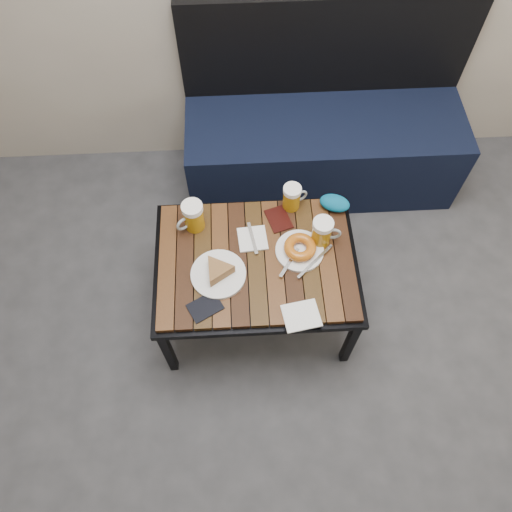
{
  "coord_description": "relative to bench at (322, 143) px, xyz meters",
  "views": [
    {
      "loc": [
        -0.28,
        -0.04,
        2.25
      ],
      "look_at": [
        -0.22,
        0.96,
        0.5
      ],
      "focal_mm": 35.0,
      "sensor_mm": 36.0,
      "label": 1
    }
  ],
  "objects": [
    {
      "name": "passport_burgundy",
      "position": [
        -0.28,
        -0.61,
        0.2
      ],
      "size": [
        0.12,
        0.15,
        0.01
      ],
      "primitive_type": "cube",
      "rotation": [
        0.0,
        0.0,
        0.31
      ],
      "color": "black",
      "rests_on": "cafe_table"
    },
    {
      "name": "napkin_right",
      "position": [
        -0.23,
        -1.06,
        0.2
      ],
      "size": [
        0.16,
        0.14,
        0.01
      ],
      "rotation": [
        0.0,
        0.0,
        0.16
      ],
      "color": "white",
      "rests_on": "cafe_table"
    },
    {
      "name": "plate_pie",
      "position": [
        -0.55,
        -0.86,
        0.22
      ],
      "size": [
        0.22,
        0.22,
        0.06
      ],
      "color": "white",
      "rests_on": "cafe_table"
    },
    {
      "name": "room_shell",
      "position": [
        -0.17,
        -1.26,
        1.48
      ],
      "size": [
        4.0,
        4.0,
        4.0
      ],
      "color": "gray",
      "rests_on": "ground"
    },
    {
      "name": "beer_mug_left",
      "position": [
        -0.64,
        -0.62,
        0.27
      ],
      "size": [
        0.13,
        0.12,
        0.14
      ],
      "rotation": [
        0.0,
        0.0,
        3.74
      ],
      "color": "#A6730D",
      "rests_on": "cafe_table"
    },
    {
      "name": "bench",
      "position": [
        0.0,
        0.0,
        0.0
      ],
      "size": [
        1.4,
        0.5,
        0.95
      ],
      "color": "black",
      "rests_on": "ground"
    },
    {
      "name": "napkin_left",
      "position": [
        -0.4,
        -0.7,
        0.2
      ],
      "size": [
        0.13,
        0.16,
        0.01
      ],
      "rotation": [
        0.0,
        0.0,
        0.08
      ],
      "color": "white",
      "rests_on": "cafe_table"
    },
    {
      "name": "passport_navy",
      "position": [
        -0.6,
        -1.0,
        0.2
      ],
      "size": [
        0.15,
        0.14,
        0.01
      ],
      "primitive_type": "cube",
      "rotation": [
        0.0,
        0.0,
        -1.07
      ],
      "color": "black",
      "rests_on": "cafe_table"
    },
    {
      "name": "cafe_table",
      "position": [
        -0.39,
        -0.8,
        0.16
      ],
      "size": [
        0.84,
        0.62,
        0.47
      ],
      "color": "black",
      "rests_on": "ground"
    },
    {
      "name": "knit_pouch",
      "position": [
        -0.04,
        -0.56,
        0.23
      ],
      "size": [
        0.15,
        0.13,
        0.06
      ],
      "primitive_type": "ellipsoid",
      "rotation": [
        0.0,
        0.0,
        -0.37
      ],
      "color": "#054D89",
      "rests_on": "cafe_table"
    },
    {
      "name": "beer_mug_centre",
      "position": [
        -0.22,
        -0.54,
        0.26
      ],
      "size": [
        0.12,
        0.09,
        0.12
      ],
      "rotation": [
        0.0,
        0.0,
        0.35
      ],
      "color": "#A6730D",
      "rests_on": "cafe_table"
    },
    {
      "name": "plate_bagel",
      "position": [
        -0.21,
        -0.77,
        0.22
      ],
      "size": [
        0.24,
        0.23,
        0.06
      ],
      "color": "white",
      "rests_on": "cafe_table"
    },
    {
      "name": "beer_mug_right",
      "position": [
        -0.12,
        -0.72,
        0.27
      ],
      "size": [
        0.13,
        0.09,
        0.14
      ],
      "rotation": [
        0.0,
        0.0,
        -0.07
      ],
      "color": "#A6730D",
      "rests_on": "cafe_table"
    }
  ]
}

